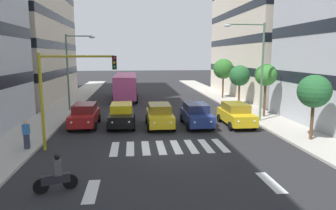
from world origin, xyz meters
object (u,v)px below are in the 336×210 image
object	(u,v)px
car_1	(196,115)
street_lamp_left	(256,62)
car_2	(160,115)
bus_behind_traffic	(126,84)
motorcycle_with_rider	(56,176)
street_tree_3	(223,69)
car_4	(85,115)
pedestrian_waiting	(26,134)
traffic_light_gantry	(63,85)
car_3	(122,115)
street_tree_2	(240,76)
car_0	(236,114)
street_lamp_right	(72,65)
street_tree_0	(314,92)
street_tree_1	(266,75)

from	to	relation	value
car_1	street_lamp_left	size ratio (longest dim) A/B	0.58
car_2	bus_behind_traffic	bearing A→B (deg)	-79.31
motorcycle_with_rider	street_tree_3	size ratio (longest dim) A/B	0.34
car_4	pedestrian_waiting	xyz separation A→B (m)	(2.32, 5.85, 0.11)
car_2	pedestrian_waiting	world-z (taller)	pedestrian_waiting
street_tree_3	car_2	bearing A→B (deg)	56.87
street_lamp_left	traffic_light_gantry	bearing A→B (deg)	22.47
car_1	car_2	world-z (taller)	same
car_1	car_3	xyz separation A→B (m)	(5.65, -0.61, 0.00)
street_tree_2	street_tree_3	world-z (taller)	street_tree_3
car_3	street_tree_3	xyz separation A→B (m)	(-11.88, -13.30, 2.81)
bus_behind_traffic	car_3	bearing A→B (deg)	90.00
car_0	street_lamp_right	distance (m)	15.79
traffic_light_gantry	street_lamp_right	bearing A→B (deg)	-81.61
street_tree_0	street_tree_1	world-z (taller)	street_tree_1
car_1	car_0	bearing A→B (deg)	176.32
car_4	street_tree_1	xyz separation A→B (m)	(-14.85, -1.40, 2.79)
pedestrian_waiting	street_lamp_right	bearing A→B (deg)	-91.64
car_1	traffic_light_gantry	size ratio (longest dim) A/B	0.81
car_1	bus_behind_traffic	xyz separation A→B (m)	(5.65, -15.16, 0.97)
car_2	pedestrian_waiting	size ratio (longest dim) A/B	2.72
pedestrian_waiting	street_tree_1	bearing A→B (deg)	-157.09
street_lamp_left	street_tree_0	size ratio (longest dim) A/B	1.90
traffic_light_gantry	pedestrian_waiting	distance (m)	3.44
car_0	car_3	xyz separation A→B (m)	(8.70, -0.81, 0.00)
car_2	street_tree_1	distance (m)	9.88
car_3	street_tree_2	distance (m)	14.38
street_tree_1	street_tree_3	size ratio (longest dim) A/B	0.94
car_0	car_1	distance (m)	3.06
car_1	car_2	distance (m)	2.80
car_4	motorcycle_with_rider	world-z (taller)	car_4
street_tree_0	car_3	bearing A→B (deg)	-25.17
car_0	car_4	size ratio (longest dim) A/B	1.00
car_2	car_3	distance (m)	2.90
street_tree_0	street_tree_2	xyz separation A→B (m)	(-0.02, -13.27, 0.08)
car_0	street_lamp_left	size ratio (longest dim) A/B	0.58
car_1	motorcycle_with_rider	distance (m)	13.07
car_3	bus_behind_traffic	bearing A→B (deg)	-90.00
bus_behind_traffic	traffic_light_gantry	xyz separation A→B (m)	(2.97, 20.03, 1.83)
car_0	car_2	world-z (taller)	same
traffic_light_gantry	car_4	bearing A→B (deg)	-91.81
car_1	street_lamp_right	world-z (taller)	street_lamp_right
bus_behind_traffic	motorcycle_with_rider	distance (m)	25.74
motorcycle_with_rider	street_tree_0	world-z (taller)	street_tree_0
car_1	car_3	distance (m)	5.68
street_tree_1	street_tree_2	xyz separation A→B (m)	(0.13, -6.01, -0.43)
car_1	street_tree_0	bearing A→B (deg)	141.50
street_lamp_left	street_tree_0	distance (m)	6.09
car_3	street_lamp_right	distance (m)	8.91
car_4	pedestrian_waiting	world-z (taller)	pedestrian_waiting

